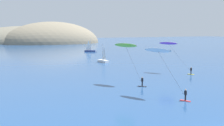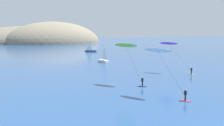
# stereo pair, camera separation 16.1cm
# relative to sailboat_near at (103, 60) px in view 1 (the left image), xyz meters

# --- Properties ---
(headland_island) EXTENTS (94.00, 64.59, 31.48)m
(headland_island) POSITION_rel_sailboat_near_xyz_m (9.09, 133.29, -0.64)
(headland_island) COLOR #7A705B
(headland_island) RESTS_ON ground
(sailboat_near) EXTENTS (1.72, 5.94, 5.70)m
(sailboat_near) POSITION_rel_sailboat_near_xyz_m (0.00, 0.00, 0.00)
(sailboat_near) COLOR white
(sailboat_near) RESTS_ON ground
(sailboat_far) EXTENTS (5.52, 4.01, 5.70)m
(sailboat_far) POSITION_rel_sailboat_near_xyz_m (12.33, 39.63, 0.00)
(sailboat_far) COLOR navy
(sailboat_far) RESTS_ON ground
(kitesurfer_lime) EXTENTS (4.04, 6.11, 7.58)m
(kitesurfer_lime) POSITION_rel_sailboat_near_xyz_m (-10.91, -34.02, 5.93)
(kitesurfer_lime) COLOR #2D2D33
(kitesurfer_lime) RESTS_ON ground
(kitesurfer_purple) EXTENTS (4.87, 7.76, 7.16)m
(kitesurfer_purple) POSITION_rel_sailboat_near_xyz_m (4.99, -26.24, 5.53)
(kitesurfer_purple) COLOR yellow
(kitesurfer_purple) RESTS_ON ground
(kitesurfer_white) EXTENTS (3.65, 7.26, 7.33)m
(kitesurfer_white) POSITION_rel_sailboat_near_xyz_m (-11.10, -44.28, 5.57)
(kitesurfer_white) COLOR red
(kitesurfer_white) RESTS_ON ground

